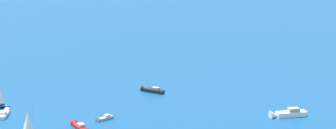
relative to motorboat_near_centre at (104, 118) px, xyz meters
name	(u,v)px	position (x,y,z in m)	size (l,w,h in m)	color
motorboat_near_centre	(104,118)	(0.00, 0.00, 0.00)	(6.11, 4.06, 1.75)	#9E9993
motorboat_inshore	(286,114)	(-16.75, 50.68, 0.40)	(7.81, 11.16, 3.23)	white
motorboat_offshore	(151,90)	(-32.87, 4.79, 0.18)	(4.58, 8.59, 2.42)	black
motorboat_ahead	(4,114)	(3.56, -29.86, 0.16)	(8.33, 4.00, 2.34)	white
motorboat_outer_ring_a	(79,126)	(8.95, -4.14, 0.15)	(7.14, 7.12, 2.33)	#B21E1E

